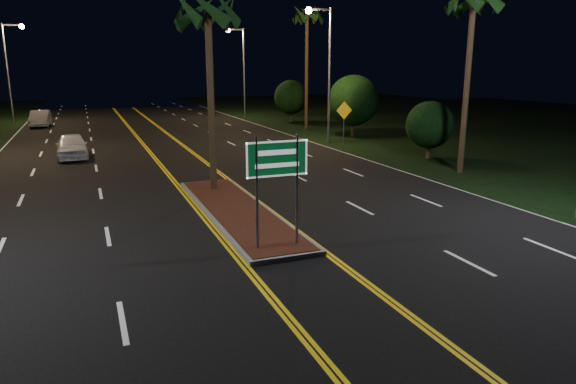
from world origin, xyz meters
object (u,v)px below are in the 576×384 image
streetlight_right_far (240,62)px  streetlight_left_far (11,61)px  median_island (237,211)px  car_near (72,144)px  streetlight_right_mid (325,59)px  car_far (40,117)px  shrub_near (430,125)px  palm_right_far (307,17)px  palm_right_near (474,0)px  warning_sign (344,116)px  shrub_mid (353,100)px  highway_sign (277,169)px  palm_median (208,12)px  shrub_far (291,97)px

streetlight_right_far → streetlight_left_far: bearing=174.6°
median_island → streetlight_right_far: streetlight_right_far is taller
median_island → car_near: car_near is taller
streetlight_right_mid → car_far: 26.93m
shrub_near → palm_right_far: bearing=92.5°
palm_right_near → warning_sign: bearing=94.0°
shrub_mid → shrub_near: bearing=-92.9°
highway_sign → streetlight_right_mid: streetlight_right_mid is taller
median_island → streetlight_right_far: (10.61, 35.00, 5.57)m
streetlight_right_mid → palm_right_far: 9.00m
highway_sign → palm_median: palm_median is taller
palm_right_far → warning_sign: bearing=-96.9°
streetlight_right_mid → palm_median: bearing=-132.7°
streetlight_left_far → streetlight_right_far: size_ratio=1.00×
shrub_far → palm_right_far: bearing=-99.5°
palm_right_far → shrub_mid: palm_right_far is taller
highway_sign → streetlight_right_far: streetlight_right_far is taller
streetlight_left_far → palm_right_far: size_ratio=0.87×
shrub_mid → streetlight_left_far: bearing=140.9°
palm_right_far → shrub_far: size_ratio=2.60×
warning_sign → palm_right_near: bearing=-90.5°
streetlight_right_mid → warning_sign: 4.01m
streetlight_right_mid → car_near: streetlight_right_mid is taller
shrub_mid → car_far: size_ratio=0.94×
streetlight_right_mid → palm_median: (-10.61, -11.50, 1.62)m
streetlight_left_far → car_far: (2.14, -3.63, -4.84)m
median_island → streetlight_right_mid: streetlight_right_mid is taller
highway_sign → streetlight_right_far: bearing=74.9°
palm_right_far → shrub_far: (1.00, 6.00, -6.81)m
streetlight_right_mid → palm_right_far: (2.19, 8.00, 3.49)m
palm_median → car_far: bearing=105.8°
car_near → car_far: size_ratio=1.00×
shrub_mid → car_far: shrub_mid is taller
streetlight_left_far → palm_median: (10.61, -33.50, 1.62)m
streetlight_right_far → median_island: bearing=-106.9°
median_island → shrub_near: shrub_near is taller
shrub_mid → shrub_far: size_ratio=1.17×
streetlight_left_far → streetlight_right_mid: (21.23, -22.00, 0.00)m
streetlight_right_far → palm_median: (-10.61, -31.50, 1.62)m
median_island → shrub_near: size_ratio=3.11×
palm_right_near → shrub_far: size_ratio=2.35×
median_island → streetlight_right_far: size_ratio=1.14×
median_island → car_far: 34.44m
streetlight_right_mid → palm_right_near: bearing=-81.1°
streetlight_left_far → car_far: streetlight_left_far is taller
car_near → warning_sign: warning_sign is taller
shrub_mid → shrub_far: 12.01m
median_island → palm_right_near: (12.50, 3.00, 8.13)m
shrub_mid → warning_sign: bearing=-128.0°
streetlight_left_far → warning_sign: (22.33, -22.92, -3.74)m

